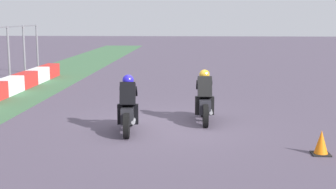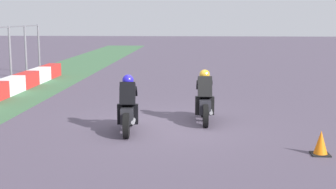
{
  "view_description": "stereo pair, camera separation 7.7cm",
  "coord_description": "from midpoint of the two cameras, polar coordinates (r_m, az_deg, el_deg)",
  "views": [
    {
      "loc": [
        -12.94,
        -0.79,
        3.02
      ],
      "look_at": [
        -0.1,
        -0.05,
        0.9
      ],
      "focal_mm": 50.85,
      "sensor_mm": 36.0,
      "label": 1
    },
    {
      "loc": [
        -12.93,
        -0.87,
        3.02
      ],
      "look_at": [
        -0.1,
        -0.05,
        0.9
      ],
      "focal_mm": 50.85,
      "sensor_mm": 36.0,
      "label": 2
    }
  ],
  "objects": [
    {
      "name": "rider_lane_b",
      "position": [
        12.54,
        -4.97,
        -1.7
      ],
      "size": [
        2.04,
        0.55,
        1.51
      ],
      "rotation": [
        0.0,
        0.0,
        0.07
      ],
      "color": "black",
      "rests_on": "ground_plane"
    },
    {
      "name": "rider_lane_a",
      "position": [
        13.71,
        4.23,
        -0.73
      ],
      "size": [
        2.04,
        0.55,
        1.51
      ],
      "rotation": [
        0.0,
        0.0,
        0.03
      ],
      "color": "black",
      "rests_on": "ground_plane"
    },
    {
      "name": "traffic_cone",
      "position": [
        11.04,
        17.7,
        -5.6
      ],
      "size": [
        0.4,
        0.4,
        0.55
      ],
      "color": "black",
      "rests_on": "ground_plane"
    },
    {
      "name": "ground_plane",
      "position": [
        13.31,
        -0.34,
        -3.75
      ],
      "size": [
        120.0,
        120.0,
        0.0
      ],
      "primitive_type": "plane",
      "color": "#514657"
    }
  ]
}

